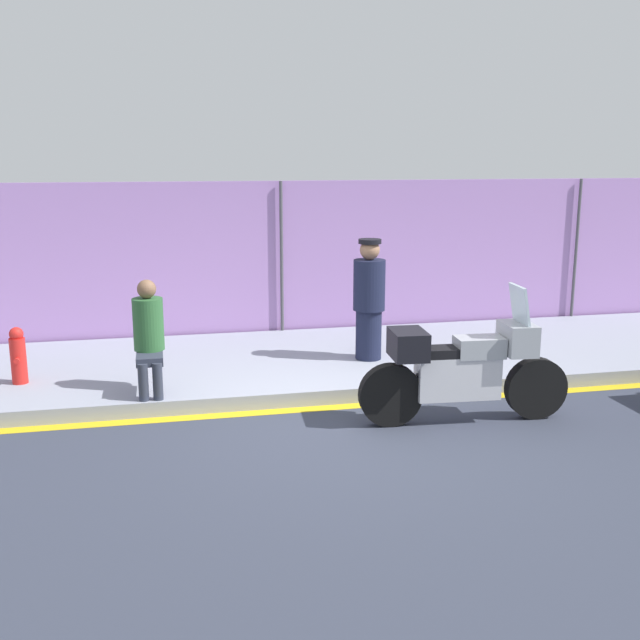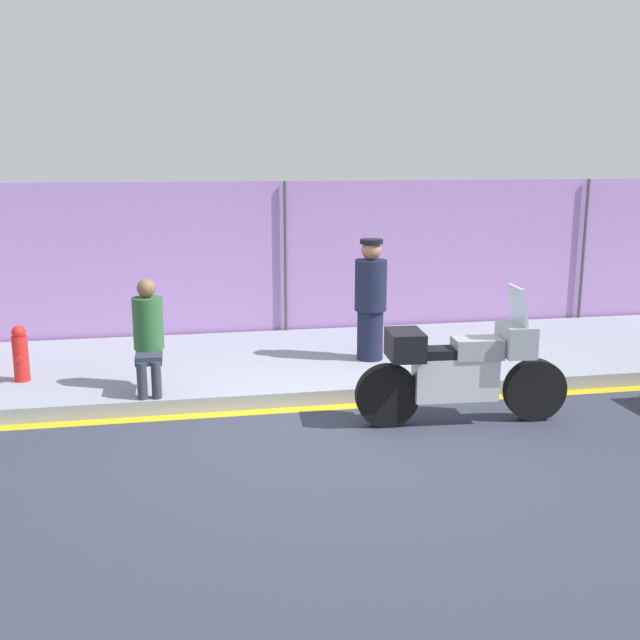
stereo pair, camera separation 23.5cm
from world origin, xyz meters
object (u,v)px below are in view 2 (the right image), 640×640
object	(u,v)px
person_seated_on_curb	(148,329)
motorcycle	(461,369)
officer_standing	(371,299)
fire_hydrant	(21,354)

from	to	relation	value
person_seated_on_curb	motorcycle	bearing A→B (deg)	-21.21
motorcycle	officer_standing	world-z (taller)	officer_standing
motorcycle	person_seated_on_curb	world-z (taller)	motorcycle
person_seated_on_curb	fire_hydrant	size ratio (longest dim) A/B	1.88
motorcycle	person_seated_on_curb	distance (m)	3.59
motorcycle	fire_hydrant	size ratio (longest dim) A/B	3.39
person_seated_on_curb	officer_standing	bearing A→B (deg)	15.80
officer_standing	person_seated_on_curb	xyz separation A→B (m)	(-2.87, -0.81, -0.10)
officer_standing	person_seated_on_curb	world-z (taller)	officer_standing
motorcycle	fire_hydrant	world-z (taller)	motorcycle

